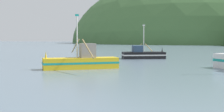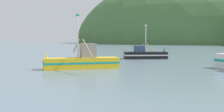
% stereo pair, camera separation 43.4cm
% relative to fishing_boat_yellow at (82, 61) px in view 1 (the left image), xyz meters
% --- Properties ---
extents(hill_far_center, '(176.80, 141.44, 71.68)m').
position_rel_fishing_boat_yellow_xyz_m(hill_far_center, '(18.51, 224.14, -0.73)').
color(hill_far_center, '#516B38').
rests_on(hill_far_center, ground).
extents(hill_far_right, '(191.87, 153.49, 97.96)m').
position_rel_fishing_boat_yellow_xyz_m(hill_far_right, '(19.91, 184.43, -0.73)').
color(hill_far_right, '#47703D').
rests_on(hill_far_right, ground).
extents(fishing_boat_yellow, '(7.16, 9.05, 5.31)m').
position_rel_fishing_boat_yellow_xyz_m(fishing_boat_yellow, '(0.00, 0.00, 0.00)').
color(fishing_boat_yellow, gold).
rests_on(fishing_boat_yellow, ground).
extents(fishing_boat_black, '(6.66, 9.26, 5.02)m').
position_rel_fishing_boat_yellow_xyz_m(fishing_boat_black, '(3.24, 16.04, -0.09)').
color(fishing_boat_black, black).
rests_on(fishing_boat_black, ground).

